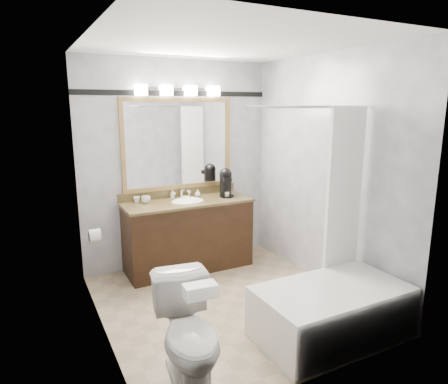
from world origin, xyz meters
The scene contains 15 objects.
room centered at (0.00, 0.00, 1.25)m, with size 2.42×2.62×2.52m.
vanity centered at (0.00, 1.02, 0.44)m, with size 1.53×0.58×0.97m.
mirror centered at (0.00, 1.28, 1.50)m, with size 1.40×0.04×1.10m.
vanity_light_bar centered at (0.00, 1.23, 2.13)m, with size 1.02×0.14×0.12m.
accent_stripe centered at (0.00, 1.29, 2.10)m, with size 2.40×0.01×0.06m, color black.
bathtub centered at (0.55, -0.90, 0.28)m, with size 1.30×0.75×1.96m.
tp_roll centered at (-1.14, 0.66, 0.70)m, with size 0.12×0.12×0.11m, color white.
toilet centered at (-0.78, -0.92, 0.38)m, with size 0.43×0.75×0.76m, color white.
tissue_box centered at (-0.78, -1.12, 0.81)m, with size 0.21×0.12×0.09m, color white.
coffee_maker centered at (0.53, 1.05, 1.03)m, with size 0.18×0.23×0.35m.
cup_left centered at (-0.47, 1.14, 0.89)m, with size 0.10×0.10×0.08m, color white.
cup_right centered at (-0.56, 1.21, 0.89)m, with size 0.08×0.08×0.07m, color white.
soap_bottle_a centered at (-0.11, 1.22, 0.90)m, with size 0.04×0.05×0.10m, color white.
soap_bottle_b centered at (0.20, 1.17, 0.89)m, with size 0.07×0.07×0.09m, color white.
soap_bar centered at (0.02, 1.13, 0.86)m, with size 0.09×0.06×0.03m, color beige.
Camera 1 is at (-1.73, -3.28, 1.97)m, focal length 32.00 mm.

